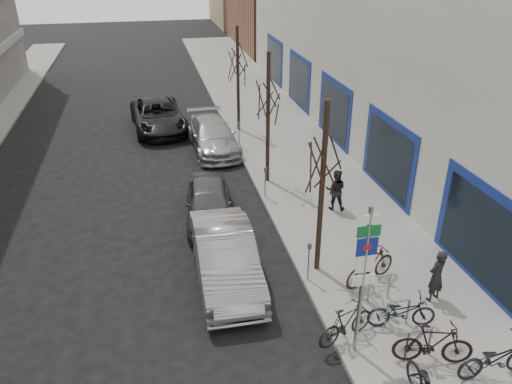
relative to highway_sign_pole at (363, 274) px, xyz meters
name	(u,v)px	position (x,y,z in m)	size (l,w,h in m)	color
ground	(260,370)	(-2.40, 0.01, -2.46)	(120.00, 120.00, 0.00)	black
sidewalk_east	(310,178)	(2.10, 10.01, -2.38)	(5.00, 70.00, 0.15)	slate
commercial_building	(501,28)	(14.60, 16.01, 2.54)	(20.00, 32.00, 10.00)	#B7B7B2
brick_building_far	(300,2)	(10.60, 40.01, 1.54)	(12.00, 14.00, 8.00)	brown
highway_sign_pole	(363,274)	(0.00, 0.00, 0.00)	(0.55, 0.10, 4.20)	gray
bike_rack	(398,310)	(1.40, 0.61, -1.80)	(0.66, 2.26, 0.83)	gray
tree_near	(325,149)	(0.20, 3.51, 1.65)	(1.80, 1.80, 5.50)	black
tree_mid	(268,88)	(0.20, 10.01, 1.65)	(1.80, 1.80, 5.50)	black
tree_far	(238,55)	(0.20, 16.51, 1.65)	(1.80, 1.80, 5.50)	black
meter_front	(309,258)	(-0.25, 3.01, -1.54)	(0.10, 0.08, 1.27)	gray
meter_mid	(265,179)	(-0.25, 8.51, -1.54)	(0.10, 0.08, 1.27)	gray
meter_back	(239,132)	(-0.25, 14.01, -1.54)	(0.10, 0.08, 1.27)	gray
bike_near_right	(433,344)	(1.62, -0.75, -1.73)	(0.57, 1.92, 1.16)	black
bike_mid_curb	(402,309)	(1.50, 0.57, -1.76)	(0.54, 1.80, 1.10)	black
bike_mid_inner	(346,323)	(-0.10, 0.41, -1.78)	(0.52, 1.75, 1.06)	black
bike_far_curb	(497,355)	(2.83, -1.42, -1.72)	(0.59, 1.94, 1.18)	black
bike_far_inner	(370,266)	(1.48, 2.50, -1.73)	(0.57, 1.91, 1.16)	black
parked_car_front	(226,257)	(-2.60, 3.75, -1.65)	(1.71, 4.91, 1.62)	#999A9E
parked_car_mid	(209,202)	(-2.60, 7.49, -1.75)	(1.67, 4.15, 1.41)	#4A4A4F
parked_car_back	(213,136)	(-1.50, 14.27, -1.72)	(2.06, 5.06, 1.47)	#A3A2A7
lane_car	(158,115)	(-3.98, 17.92, -1.68)	(2.59, 5.62, 1.56)	black
pedestrian_near	(436,276)	(2.91, 1.38, -1.51)	(0.58, 0.38, 1.60)	black
pedestrian_far	(336,190)	(2.08, 7.02, -1.50)	(0.59, 0.40, 1.61)	black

